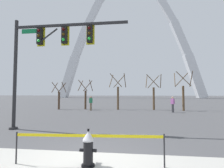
{
  "coord_description": "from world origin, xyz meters",
  "views": [
    {
      "loc": [
        1.25,
        -5.11,
        1.95
      ],
      "look_at": [
        0.02,
        5.0,
        2.5
      ],
      "focal_mm": 26.86,
      "sensor_mm": 36.0,
      "label": 1
    }
  ],
  "objects_px": {
    "monument_arch": "(129,42)",
    "pedestrian_walking_left": "(91,103)",
    "pedestrian_standing_center": "(173,104)",
    "fire_hydrant": "(88,149)",
    "traffic_signal_gantry": "(46,50)"
  },
  "relations": [
    {
      "from": "monument_arch",
      "to": "pedestrian_standing_center",
      "type": "height_order",
      "value": "monument_arch"
    },
    {
      "from": "fire_hydrant",
      "to": "traffic_signal_gantry",
      "type": "height_order",
      "value": "traffic_signal_gantry"
    },
    {
      "from": "traffic_signal_gantry",
      "to": "monument_arch",
      "type": "distance_m",
      "value": 62.63
    },
    {
      "from": "monument_arch",
      "to": "pedestrian_walking_left",
      "type": "xyz_separation_m",
      "value": [
        -3.36,
        -49.82,
        -21.99
      ]
    },
    {
      "from": "fire_hydrant",
      "to": "pedestrian_standing_center",
      "type": "relative_size",
      "value": 0.62
    },
    {
      "from": "traffic_signal_gantry",
      "to": "pedestrian_standing_center",
      "type": "xyz_separation_m",
      "value": [
        8.67,
        9.05,
        -3.45
      ]
    },
    {
      "from": "pedestrian_standing_center",
      "to": "fire_hydrant",
      "type": "bearing_deg",
      "value": -111.72
    },
    {
      "from": "monument_arch",
      "to": "pedestrian_standing_center",
      "type": "distance_m",
      "value": 55.49
    },
    {
      "from": "traffic_signal_gantry",
      "to": "pedestrian_standing_center",
      "type": "bearing_deg",
      "value": 46.23
    },
    {
      "from": "fire_hydrant",
      "to": "pedestrian_standing_center",
      "type": "distance_m",
      "value": 14.04
    },
    {
      "from": "monument_arch",
      "to": "pedestrian_standing_center",
      "type": "relative_size",
      "value": 37.14
    },
    {
      "from": "pedestrian_walking_left",
      "to": "pedestrian_standing_center",
      "type": "xyz_separation_m",
      "value": [
        8.63,
        -0.85,
        0.0
      ]
    },
    {
      "from": "pedestrian_walking_left",
      "to": "fire_hydrant",
      "type": "bearing_deg",
      "value": -76.12
    },
    {
      "from": "pedestrian_walking_left",
      "to": "pedestrian_standing_center",
      "type": "distance_m",
      "value": 8.67
    },
    {
      "from": "monument_arch",
      "to": "pedestrian_walking_left",
      "type": "relative_size",
      "value": 37.14
    }
  ]
}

